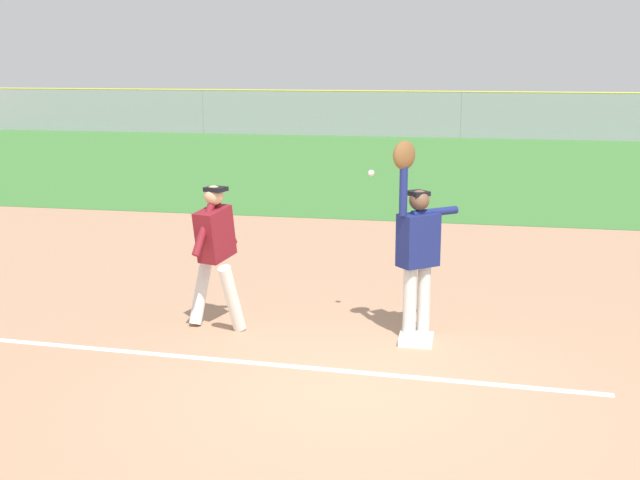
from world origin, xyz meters
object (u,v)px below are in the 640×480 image
Objects in this scene: parked_car_red at (256,111)px; parked_car_green at (505,115)px; first_base at (416,339)px; fielder at (417,243)px; runner at (215,247)px; parked_car_tan at (373,114)px; baseball at (371,173)px; parked_car_white at (631,117)px.

parked_car_green is (11.88, -0.09, 0.00)m from parked_car_red.
parked_car_red and parked_car_green have the same top height.
parked_car_green is (1.32, 30.34, 0.63)m from first_base.
runner is at bearing 51.11° from fielder.
fielder reaches higher than parked_car_red.
parked_car_tan is at bearing 99.02° from first_base.
first_base is at bearing 15.81° from runner.
baseball is at bearing 19.13° from fielder.
parked_car_red is (-8.18, 30.38, -0.32)m from runner.
parked_car_tan is at bearing 111.55° from runner.
parked_car_red is at bearing 108.38° from baseball.
fielder reaches higher than baseball.
baseball is 0.02× the size of parked_car_green.
parked_car_green is (3.69, 30.29, -0.32)m from runner.
fielder reaches higher than runner.
parked_car_white is (5.39, -0.69, 0.00)m from parked_car_green.
baseball reaches higher than runner.
fielder is at bearing -108.69° from parked_car_white.
baseball is at bearing -109.89° from parked_car_white.
runner is 29.69m from parked_car_tan.
runner is 30.96m from parked_car_white.
runner is at bearing 178.77° from first_base.
fielder is 0.50× the size of parked_car_tan.
parked_car_white is (6.75, 29.48, -0.45)m from fielder.
fielder is 29.85m from parked_car_tan.
fielder is 0.98m from baseball.
parked_car_red is (-9.95, 29.94, -1.18)m from baseball.
first_base is 1.09m from fielder.
parked_car_tan is at bearing -32.86° from fielder.
fielder is 1.33× the size of runner.
fielder is 30.20m from parked_car_green.
parked_car_red is 17.29m from parked_car_white.
parked_car_red is (-10.56, 30.43, 0.63)m from first_base.
runner reaches higher than parked_car_red.
parked_car_green is 5.44m from parked_car_white.
runner is at bearing -81.80° from parked_car_red.
parked_car_red and parked_car_tan have the same top height.
parked_car_tan is (-4.10, 29.16, -1.18)m from baseball.
parked_car_tan is at bearing 174.20° from parked_car_white.
parked_car_green is at bearing 86.31° from baseball.
baseball is at bearing -78.49° from parked_car_red.
fielder is at bearing 20.02° from runner.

